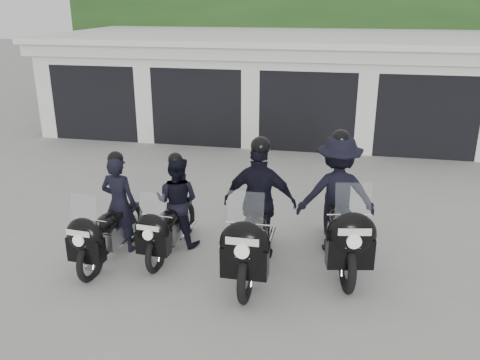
% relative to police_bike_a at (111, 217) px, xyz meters
% --- Properties ---
extents(ground, '(80.00, 80.00, 0.00)m').
position_rel_police_bike_a_xyz_m(ground, '(2.60, 1.25, -0.71)').
color(ground, gray).
rests_on(ground, ground).
extents(garage_block, '(16.40, 6.80, 2.96)m').
position_rel_police_bike_a_xyz_m(garage_block, '(2.60, 9.31, 0.72)').
color(garage_block, silver).
rests_on(garage_block, ground).
extents(background_vegetation, '(20.00, 3.90, 5.80)m').
position_rel_police_bike_a_xyz_m(background_vegetation, '(2.97, 14.17, 2.06)').
color(background_vegetation, '#1A3B15').
rests_on(background_vegetation, ground).
extents(police_bike_a, '(0.72, 2.05, 1.79)m').
position_rel_police_bike_a_xyz_m(police_bike_a, '(0.00, 0.00, 0.00)').
color(police_bike_a, black).
rests_on(police_bike_a, ground).
extents(police_bike_b, '(0.81, 1.95, 1.70)m').
position_rel_police_bike_a_xyz_m(police_bike_b, '(0.88, 0.50, 0.01)').
color(police_bike_b, black).
rests_on(police_bike_b, ground).
extents(police_bike_c, '(1.16, 2.45, 2.13)m').
position_rel_police_bike_a_xyz_m(police_bike_c, '(2.35, 0.20, 0.19)').
color(police_bike_c, black).
rests_on(police_bike_c, ground).
extents(police_bike_d, '(1.40, 2.46, 2.16)m').
position_rel_police_bike_a_xyz_m(police_bike_d, '(3.57, 0.77, 0.21)').
color(police_bike_d, black).
rests_on(police_bike_d, ground).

